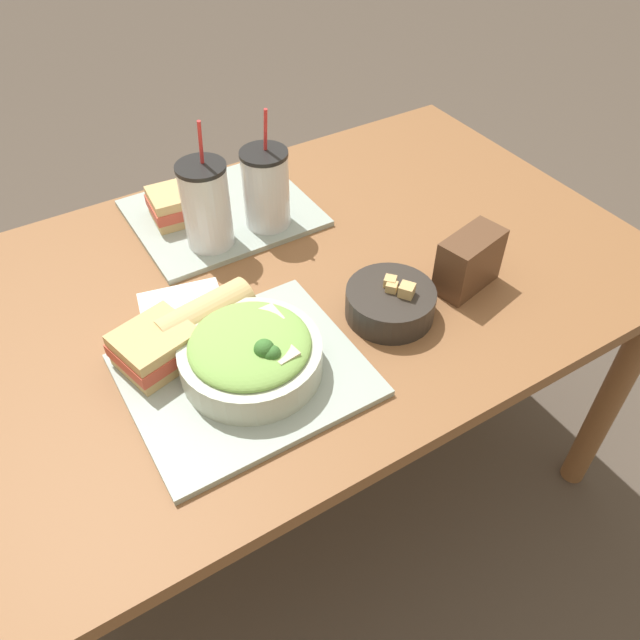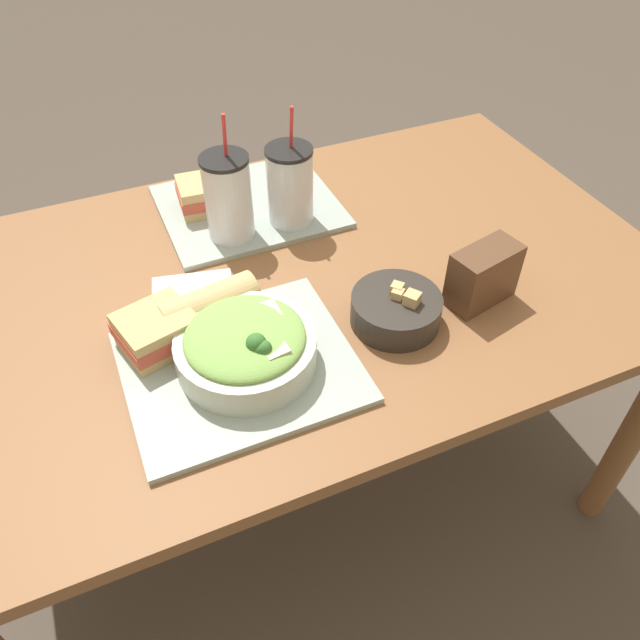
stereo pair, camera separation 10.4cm
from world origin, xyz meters
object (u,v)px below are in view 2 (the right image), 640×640
Objects in this scene: drink_cup_dark at (228,200)px; drink_cup_red at (290,188)px; salad_bowl at (246,346)px; chip_bag at (483,275)px; sandwich_near at (157,331)px; sandwich_far at (206,194)px; soup_bowl at (396,309)px; napkin_folded at (193,291)px; baguette_near at (211,305)px.

drink_cup_dark reaches higher than drink_cup_red.
drink_cup_dark is (0.09, 0.35, 0.04)m from salad_bowl.
chip_bag is at bearing -57.21° from drink_cup_red.
sandwich_near is 1.16× the size of sandwich_far.
soup_bowl is 0.38m from napkin_folded.
napkin_folded is at bearing -107.77° from sandwich_far.
napkin_folded is at bearing -152.66° from drink_cup_red.
soup_bowl is 0.51m from sandwich_far.
soup_bowl is at bearing -35.40° from napkin_folded.
salad_bowl is 1.58× the size of sandwich_near.
salad_bowl is 0.36m from drink_cup_dark.
sandwich_near is at bearing 141.20° from salad_bowl.
baguette_near is at bearing -83.05° from napkin_folded.
drink_cup_dark is 0.20m from napkin_folded.
salad_bowl is 0.88× the size of drink_cup_dark.
napkin_folded is (-0.25, -0.13, -0.09)m from drink_cup_red.
drink_cup_dark is at bearing 180.00° from drink_cup_red.
sandwich_near is at bearing 166.09° from soup_bowl.
sandwich_far is 0.27m from napkin_folded.
baguette_near is 0.33m from drink_cup_red.
chip_bag is (0.23, -0.36, -0.03)m from drink_cup_red.
baguette_near is at bearing 100.82° from salad_bowl.
salad_bowl is 0.45m from chip_bag.
drink_cup_red is at bearing 21.82° from sandwich_near.
sandwich_near is 0.86× the size of napkin_folded.
chip_bag is (0.17, -0.01, 0.03)m from soup_bowl.
chip_bag is (0.57, -0.11, 0.01)m from sandwich_near.
baguette_near is 0.49m from chip_bag.
salad_bowl is 1.65× the size of chip_bag.
drink_cup_dark reaches higher than baguette_near.
drink_cup_red reaches higher than sandwich_near.
drink_cup_dark is (0.21, 0.25, 0.05)m from sandwich_near.
drink_cup_red is at bearing -55.34° from baguette_near.
sandwich_near is 0.58m from chip_bag.
soup_bowl is 0.36m from drink_cup_red.
drink_cup_red is at bearing -0.00° from drink_cup_dark.
sandwich_far is (0.19, 0.37, 0.00)m from sandwich_near.
chip_bag reaches higher than salad_bowl.
sandwich_near is 0.41m from sandwich_far.
drink_cup_dark is (0.11, 0.23, 0.05)m from baguette_near.
chip_bag is (0.38, -0.48, 0.01)m from sandwich_far.
napkin_folded is (-0.01, 0.10, -0.04)m from baguette_near.
napkin_folded is (-0.10, -0.25, -0.04)m from sandwich_far.
baguette_near is at bearing -99.80° from sandwich_far.
soup_bowl is 1.15× the size of chip_bag.
sandwich_near is 0.81× the size of baguette_near.
sandwich_far reaches higher than napkin_folded.
chip_bag is 0.82× the size of napkin_folded.
salad_bowl is at bearing -179.93° from soup_bowl.
napkin_folded is at bearing 141.87° from chip_bag.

